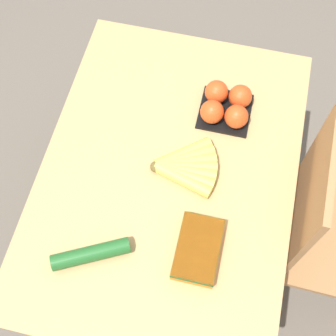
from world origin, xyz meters
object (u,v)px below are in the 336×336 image
object	(u,v)px
chair	(323,229)
banana_bunch	(184,166)
carrot_bag	(198,249)
tomato_pack	(226,105)
cucumber_near	(91,254)

from	to	relation	value
chair	banana_bunch	xyz separation A→B (m)	(0.00, -0.51, 0.28)
banana_bunch	carrot_bag	bearing A→B (deg)	20.55
banana_bunch	tomato_pack	world-z (taller)	tomato_pack
chair	cucumber_near	xyz separation A→B (m)	(0.34, -0.71, 0.28)
chair	cucumber_near	distance (m)	0.83
chair	carrot_bag	distance (m)	0.56
tomato_pack	cucumber_near	xyz separation A→B (m)	(0.57, -0.29, -0.02)
cucumber_near	chair	bearing A→B (deg)	115.35
carrot_bag	cucumber_near	world-z (taller)	cucumber_near
banana_bunch	cucumber_near	distance (m)	0.39
chair	carrot_bag	bearing A→B (deg)	122.95
tomato_pack	carrot_bag	xyz separation A→B (m)	(0.49, 0.01, -0.02)
banana_bunch	cucumber_near	world-z (taller)	cucumber_near
chair	carrot_bag	world-z (taller)	chair
chair	tomato_pack	distance (m)	0.57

